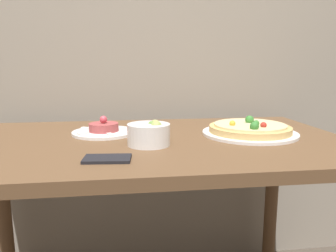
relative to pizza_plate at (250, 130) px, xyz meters
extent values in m
cube|color=gray|center=(-0.36, 0.50, 0.51)|extent=(8.00, 0.05, 2.60)
cube|color=brown|center=(-0.36, -0.02, -0.04)|extent=(1.34, 0.78, 0.03)
cylinder|color=brown|center=(-0.97, 0.31, -0.42)|extent=(0.06, 0.06, 0.74)
cylinder|color=brown|center=(0.25, 0.31, -0.42)|extent=(0.06, 0.06, 0.74)
cylinder|color=white|center=(0.00, 0.00, -0.01)|extent=(0.34, 0.34, 0.01)
cylinder|color=#DBB26B|center=(0.00, 0.00, 0.00)|extent=(0.29, 0.29, 0.02)
cylinder|color=beige|center=(0.00, 0.00, 0.02)|extent=(0.25, 0.25, 0.01)
sphere|color=#B22D23|center=(0.02, -0.06, 0.03)|extent=(0.02, 0.02, 0.02)
sphere|color=#387F33|center=(0.01, -0.02, 0.03)|extent=(0.02, 0.02, 0.02)
sphere|color=#387F33|center=(0.01, 0.03, 0.03)|extent=(0.03, 0.03, 0.03)
sphere|color=#387F33|center=(-0.02, -0.09, 0.03)|extent=(0.03, 0.03, 0.03)
sphere|color=gold|center=(-0.07, -0.02, 0.03)|extent=(0.02, 0.02, 0.02)
cylinder|color=white|center=(-0.52, 0.09, -0.01)|extent=(0.23, 0.23, 0.01)
cylinder|color=#A84747|center=(-0.52, 0.09, 0.01)|extent=(0.11, 0.11, 0.03)
sphere|color=#DB4C5B|center=(-0.52, 0.09, 0.03)|extent=(0.03, 0.03, 0.03)
cube|color=white|center=(-0.43, 0.09, -0.01)|extent=(0.04, 0.02, 0.01)
cube|color=white|center=(-0.49, 0.17, -0.01)|extent=(0.03, 0.04, 0.01)
cube|color=white|center=(-0.58, 0.14, -0.01)|extent=(0.04, 0.04, 0.01)
cube|color=white|center=(-0.58, 0.04, -0.01)|extent=(0.04, 0.04, 0.01)
cube|color=white|center=(-0.49, 0.01, -0.01)|extent=(0.03, 0.04, 0.01)
cylinder|color=white|center=(-0.37, -0.10, 0.02)|extent=(0.13, 0.13, 0.07)
sphere|color=#668E42|center=(-0.36, -0.09, 0.04)|extent=(0.03, 0.03, 0.03)
sphere|color=#A3B25B|center=(-0.35, -0.09, 0.04)|extent=(0.03, 0.03, 0.03)
sphere|color=#B7BC70|center=(-0.35, -0.08, 0.04)|extent=(0.03, 0.03, 0.03)
sphere|color=#A3B25B|center=(-0.35, -0.12, 0.04)|extent=(0.03, 0.03, 0.03)
cube|color=black|center=(-0.49, -0.25, -0.01)|extent=(0.13, 0.08, 0.01)
camera|label=1|loc=(-0.44, -1.09, 0.23)|focal=35.00mm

